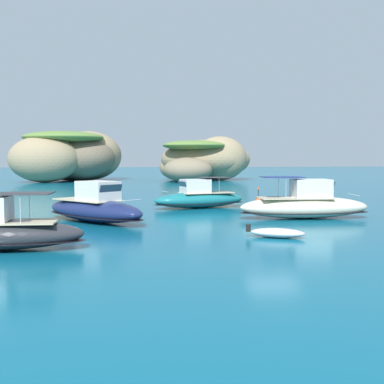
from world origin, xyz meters
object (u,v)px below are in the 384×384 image
Objects in this scene: islet_small at (203,160)px; motorboat_cream at (305,205)px; islet_large at (74,157)px; motorboat_navy at (94,208)px; dinghy_tender at (277,233)px; channel_buoy at (258,201)px; motorboat_teal at (199,198)px.

motorboat_cream is at bearing -92.92° from islet_small.
islet_small is 2.75× the size of motorboat_cream.
islet_large reaches higher than islet_small.
motorboat_navy is at bearing -106.18° from islet_small.
channel_buoy reaches higher than dinghy_tender.
dinghy_tender is at bearing -96.37° from islet_small.
islet_small is at bearing 83.63° from dinghy_tender.
motorboat_navy is 11.46m from dinghy_tender.
dinghy_tender is 16.18m from channel_buoy.
motorboat_cream is 3.01× the size of dinghy_tender.
motorboat_navy is at bearing 178.90° from motorboat_cream.
islet_large is at bearing 106.08° from motorboat_teal.
motorboat_cream is (-2.79, -54.72, -2.68)m from islet_small.
islet_small reaches higher than motorboat_cream.
motorboat_cream reaches higher than motorboat_navy.
motorboat_teal is 2.75× the size of dinghy_tender.
islet_large reaches higher than motorboat_navy.
motorboat_teal reaches higher than dinghy_tender.
islet_large is at bearing 112.12° from channel_buoy.
motorboat_cream reaches higher than channel_buoy.
motorboat_teal is 0.99× the size of motorboat_navy.
motorboat_cream is at bearing -70.73° from islet_large.
islet_large is 55.63m from motorboat_navy.
motorboat_teal is 5.24× the size of channel_buoy.
islet_large is 58.79m from motorboat_cream.
islet_small is 56.78m from motorboat_navy.
motorboat_teal is (13.85, -48.05, -3.25)m from islet_large.
dinghy_tender is 1.91× the size of channel_buoy.
motorboat_teal is at bearing 126.84° from motorboat_cream.
motorboat_navy is (6.36, -55.17, -3.18)m from islet_large.
islet_small is 3.01× the size of motorboat_teal.
channel_buoy is at bearing 16.25° from motorboat_teal.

